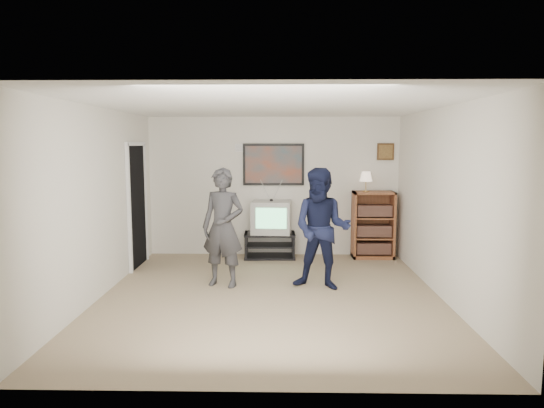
{
  "coord_description": "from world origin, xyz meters",
  "views": [
    {
      "loc": [
        0.14,
        -6.24,
        2.02
      ],
      "look_at": [
        0.01,
        0.74,
        1.15
      ],
      "focal_mm": 32.0,
      "sensor_mm": 36.0,
      "label": 1
    }
  ],
  "objects_px": {
    "person_tall": "(223,227)",
    "media_stand": "(270,245)",
    "bookshelf": "(373,225)",
    "person_short": "(322,229)",
    "crt_television": "(271,217)"
  },
  "relations": [
    {
      "from": "person_tall",
      "to": "person_short",
      "type": "xyz_separation_m",
      "value": [
        1.39,
        -0.11,
        0.0
      ]
    },
    {
      "from": "crt_television",
      "to": "bookshelf",
      "type": "bearing_deg",
      "value": 5.7
    },
    {
      "from": "media_stand",
      "to": "bookshelf",
      "type": "height_order",
      "value": "bookshelf"
    },
    {
      "from": "crt_television",
      "to": "person_tall",
      "type": "xyz_separation_m",
      "value": [
        -0.65,
        -1.73,
        0.11
      ]
    },
    {
      "from": "crt_television",
      "to": "person_short",
      "type": "distance_m",
      "value": 1.99
    },
    {
      "from": "person_tall",
      "to": "person_short",
      "type": "height_order",
      "value": "person_short"
    },
    {
      "from": "person_tall",
      "to": "media_stand",
      "type": "bearing_deg",
      "value": 86.29
    },
    {
      "from": "media_stand",
      "to": "bookshelf",
      "type": "xyz_separation_m",
      "value": [
        1.83,
        0.05,
        0.37
      ]
    },
    {
      "from": "media_stand",
      "to": "person_short",
      "type": "height_order",
      "value": "person_short"
    },
    {
      "from": "person_short",
      "to": "person_tall",
      "type": "bearing_deg",
      "value": -168.63
    },
    {
      "from": "media_stand",
      "to": "bookshelf",
      "type": "distance_m",
      "value": 1.87
    },
    {
      "from": "media_stand",
      "to": "person_short",
      "type": "relative_size",
      "value": 0.54
    },
    {
      "from": "media_stand",
      "to": "crt_television",
      "type": "xyz_separation_m",
      "value": [
        0.03,
        0.0,
        0.51
      ]
    },
    {
      "from": "bookshelf",
      "to": "person_tall",
      "type": "xyz_separation_m",
      "value": [
        -2.46,
        -1.78,
        0.25
      ]
    },
    {
      "from": "crt_television",
      "to": "person_short",
      "type": "relative_size",
      "value": 0.4
    }
  ]
}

